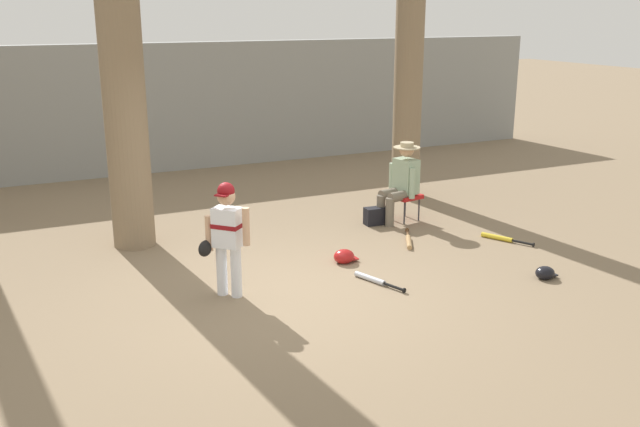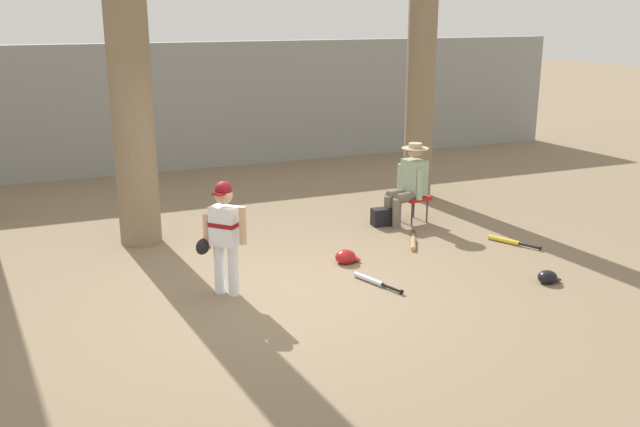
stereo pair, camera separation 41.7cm
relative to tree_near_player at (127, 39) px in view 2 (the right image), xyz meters
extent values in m
plane|color=#7F6B51|center=(1.20, -2.56, -2.73)|extent=(60.00, 60.00, 0.00)
cube|color=gray|center=(1.20, 4.49, -1.49)|extent=(18.00, 0.36, 2.49)
cylinder|color=#7F6B51|center=(0.00, 0.00, 0.41)|extent=(0.55, 0.55, 6.29)
cone|color=#7F6B51|center=(0.00, 0.00, -2.73)|extent=(0.94, 0.94, 0.33)
cylinder|color=#7F6B51|center=(4.79, 0.76, 0.17)|extent=(0.48, 0.48, 5.80)
cone|color=#7F6B51|center=(4.79, 0.76, -2.73)|extent=(0.75, 0.75, 0.29)
cylinder|color=white|center=(0.65, -2.32, -2.44)|extent=(0.12, 0.12, 0.58)
cylinder|color=white|center=(0.53, -2.19, -2.44)|extent=(0.12, 0.12, 0.58)
cube|color=white|center=(0.59, -2.26, -1.93)|extent=(0.35, 0.36, 0.44)
cube|color=maroon|center=(0.59, -2.26, -1.91)|extent=(0.36, 0.37, 0.05)
sphere|color=tan|center=(0.59, -2.26, -1.58)|extent=(0.20, 0.20, 0.20)
sphere|color=maroon|center=(0.59, -2.26, -1.52)|extent=(0.19, 0.19, 0.19)
cube|color=maroon|center=(0.53, -2.32, -1.55)|extent=(0.17, 0.17, 0.02)
cylinder|color=tan|center=(0.74, -2.45, -1.89)|extent=(0.11, 0.11, 0.42)
cylinder|color=tan|center=(0.42, -2.13, -2.01)|extent=(0.11, 0.11, 0.40)
ellipsoid|color=black|center=(0.36, -2.16, -2.17)|extent=(0.24, 0.24, 0.18)
cube|color=red|center=(3.95, -0.58, -2.35)|extent=(0.47, 0.47, 0.06)
cylinder|color=#333338|center=(3.83, -0.76, -2.54)|extent=(0.02, 0.02, 0.38)
cylinder|color=#333338|center=(3.77, -0.46, -2.54)|extent=(0.02, 0.02, 0.38)
cylinder|color=#333338|center=(4.13, -0.70, -2.54)|extent=(0.02, 0.02, 0.38)
cylinder|color=#333338|center=(4.07, -0.41, -2.54)|extent=(0.02, 0.02, 0.38)
cylinder|color=#6B6051|center=(3.58, -0.76, -2.52)|extent=(0.13, 0.13, 0.43)
cylinder|color=#6B6051|center=(3.54, -0.56, -2.52)|extent=(0.13, 0.13, 0.43)
cylinder|color=#6B6051|center=(3.77, -0.72, -2.30)|extent=(0.42, 0.23, 0.15)
cylinder|color=#6B6051|center=(3.74, -0.52, -2.30)|extent=(0.42, 0.23, 0.15)
cube|color=#99B293|center=(3.95, -0.58, -2.04)|extent=(0.31, 0.40, 0.52)
cylinder|color=#99B293|center=(3.92, -0.81, -2.10)|extent=(0.11, 0.11, 0.46)
cylinder|color=#99B293|center=(3.83, -0.38, -2.10)|extent=(0.11, 0.11, 0.46)
sphere|color=tan|center=(3.95, -0.58, -1.64)|extent=(0.22, 0.22, 0.22)
cylinder|color=tan|center=(3.95, -0.58, -1.61)|extent=(0.40, 0.40, 0.02)
cylinder|color=tan|center=(3.95, -0.58, -1.58)|extent=(0.20, 0.20, 0.09)
cube|color=black|center=(3.44, -0.59, -2.60)|extent=(0.35, 0.20, 0.26)
cylinder|color=tan|center=(3.38, -1.61, -2.70)|extent=(0.30, 0.45, 0.07)
cylinder|color=brown|center=(3.58, -1.26, -2.70)|extent=(0.19, 0.29, 0.03)
cylinder|color=brown|center=(3.66, -1.12, -2.70)|extent=(0.06, 0.04, 0.06)
cylinder|color=#B7BCC6|center=(2.23, -2.56, -2.70)|extent=(0.20, 0.44, 0.07)
cylinder|color=black|center=(2.35, -2.91, -2.70)|extent=(0.12, 0.29, 0.03)
cylinder|color=black|center=(2.39, -3.05, -2.70)|extent=(0.06, 0.03, 0.06)
cylinder|color=yellow|center=(4.60, -1.95, -2.70)|extent=(0.26, 0.44, 0.07)
cylinder|color=black|center=(4.77, -2.29, -2.70)|extent=(0.16, 0.29, 0.03)
cylinder|color=black|center=(4.84, -2.43, -2.70)|extent=(0.06, 0.04, 0.06)
ellipsoid|color=#A81919|center=(2.25, -1.86, -2.65)|extent=(0.27, 0.24, 0.18)
cube|color=#A81919|center=(2.38, -1.86, -2.70)|extent=(0.11, 0.13, 0.02)
ellipsoid|color=black|center=(4.15, -3.39, -2.66)|extent=(0.24, 0.21, 0.16)
cube|color=black|center=(4.26, -3.39, -2.70)|extent=(0.10, 0.12, 0.02)
camera|label=1|loc=(-1.68, -9.36, 0.35)|focal=39.75mm
camera|label=2|loc=(-1.30, -9.53, 0.35)|focal=39.75mm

